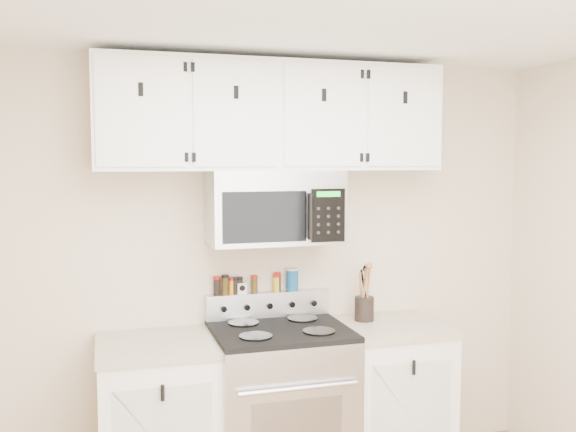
% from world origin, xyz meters
% --- Properties ---
extents(back_wall, '(3.50, 0.01, 2.50)m').
position_xyz_m(back_wall, '(0.00, 1.75, 1.25)').
color(back_wall, beige).
rests_on(back_wall, floor).
extents(range, '(0.76, 0.65, 1.10)m').
position_xyz_m(range, '(0.00, 1.43, 0.49)').
color(range, '#B7B7BA').
rests_on(range, floor).
extents(base_cabinet_left, '(0.64, 0.62, 0.92)m').
position_xyz_m(base_cabinet_left, '(-0.69, 1.45, 0.46)').
color(base_cabinet_left, white).
rests_on(base_cabinet_left, floor).
extents(base_cabinet_right, '(0.64, 0.62, 0.92)m').
position_xyz_m(base_cabinet_right, '(0.69, 1.45, 0.46)').
color(base_cabinet_right, white).
rests_on(base_cabinet_right, floor).
extents(microwave, '(0.76, 0.44, 0.42)m').
position_xyz_m(microwave, '(0.00, 1.55, 1.63)').
color(microwave, '#9E9EA3').
rests_on(microwave, back_wall).
extents(upper_cabinets, '(2.00, 0.35, 0.62)m').
position_xyz_m(upper_cabinets, '(-0.00, 1.58, 2.15)').
color(upper_cabinets, white).
rests_on(upper_cabinets, back_wall).
extents(utensil_crock, '(0.12, 0.12, 0.34)m').
position_xyz_m(utensil_crock, '(0.57, 1.55, 1.01)').
color(utensil_crock, black).
rests_on(utensil_crock, base_cabinet_right).
extents(kitchen_timer, '(0.06, 0.05, 0.07)m').
position_xyz_m(kitchen_timer, '(-0.16, 1.71, 1.13)').
color(kitchen_timer, silver).
rests_on(kitchen_timer, range).
extents(salt_canister, '(0.07, 0.07, 0.14)m').
position_xyz_m(salt_canister, '(0.16, 1.71, 1.17)').
color(salt_canister, '#14528B').
rests_on(salt_canister, range).
extents(spice_jar_0, '(0.04, 0.04, 0.11)m').
position_xyz_m(spice_jar_0, '(-0.31, 1.71, 1.16)').
color(spice_jar_0, black).
rests_on(spice_jar_0, range).
extents(spice_jar_1, '(0.05, 0.05, 0.12)m').
position_xyz_m(spice_jar_1, '(-0.26, 1.71, 1.16)').
color(spice_jar_1, '#3D2C0E').
rests_on(spice_jar_1, range).
extents(spice_jar_2, '(0.04, 0.04, 0.10)m').
position_xyz_m(spice_jar_2, '(-0.22, 1.71, 1.15)').
color(spice_jar_2, orange).
rests_on(spice_jar_2, range).
extents(spice_jar_3, '(0.05, 0.05, 0.10)m').
position_xyz_m(spice_jar_3, '(-0.20, 1.71, 1.15)').
color(spice_jar_3, black).
rests_on(spice_jar_3, range).
extents(spice_jar_4, '(0.04, 0.04, 0.10)m').
position_xyz_m(spice_jar_4, '(-0.17, 1.71, 1.15)').
color(spice_jar_4, black).
rests_on(spice_jar_4, range).
extents(spice_jar_5, '(0.04, 0.04, 0.11)m').
position_xyz_m(spice_jar_5, '(-0.08, 1.71, 1.15)').
color(spice_jar_5, '#432F10').
rests_on(spice_jar_5, range).
extents(spice_jar_6, '(0.05, 0.05, 0.10)m').
position_xyz_m(spice_jar_6, '(0.06, 1.71, 1.15)').
color(spice_jar_6, gold).
rests_on(spice_jar_6, range).
extents(spice_jar_7, '(0.04, 0.04, 0.12)m').
position_xyz_m(spice_jar_7, '(0.06, 1.71, 1.16)').
color(spice_jar_7, black).
rests_on(spice_jar_7, range).
extents(spice_jar_8, '(0.04, 0.04, 0.09)m').
position_xyz_m(spice_jar_8, '(0.16, 1.71, 1.15)').
color(spice_jar_8, '#3A280D').
rests_on(spice_jar_8, range).
extents(spice_jar_9, '(0.04, 0.04, 0.10)m').
position_xyz_m(spice_jar_9, '(0.17, 1.71, 1.15)').
color(spice_jar_9, yellow).
rests_on(spice_jar_9, range).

